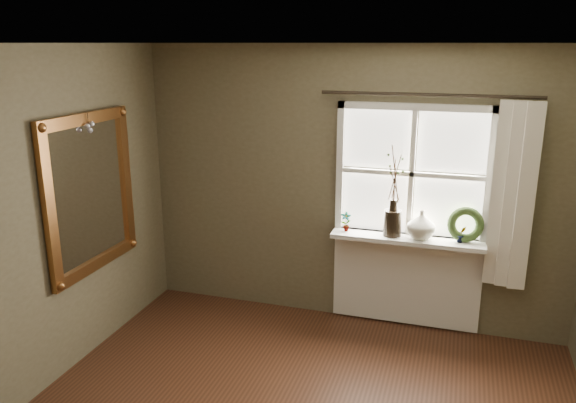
% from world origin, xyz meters
% --- Properties ---
extents(ceiling, '(4.50, 4.50, 0.00)m').
position_xyz_m(ceiling, '(0.00, 0.00, 2.60)').
color(ceiling, silver).
rests_on(ceiling, ground).
extents(wall_back, '(4.00, 0.10, 2.60)m').
position_xyz_m(wall_back, '(0.00, 2.30, 1.30)').
color(wall_back, brown).
rests_on(wall_back, ground).
extents(window_frame, '(1.36, 0.06, 1.24)m').
position_xyz_m(window_frame, '(0.55, 2.23, 1.48)').
color(window_frame, white).
rests_on(window_frame, wall_back).
extents(window_sill, '(1.36, 0.26, 0.04)m').
position_xyz_m(window_sill, '(0.55, 2.12, 0.90)').
color(window_sill, white).
rests_on(window_sill, wall_back).
extents(window_apron, '(1.36, 0.04, 0.88)m').
position_xyz_m(window_apron, '(0.55, 2.23, 0.46)').
color(window_apron, white).
rests_on(window_apron, ground).
extents(dark_jug, '(0.18, 0.18, 0.24)m').
position_xyz_m(dark_jug, '(0.41, 2.12, 1.04)').
color(dark_jug, black).
rests_on(dark_jug, window_sill).
extents(cream_vase, '(0.29, 0.29, 0.26)m').
position_xyz_m(cream_vase, '(0.67, 2.12, 1.05)').
color(cream_vase, beige).
rests_on(cream_vase, window_sill).
extents(wreath, '(0.33, 0.19, 0.32)m').
position_xyz_m(wreath, '(1.04, 2.16, 1.04)').
color(wreath, '#2F451E').
rests_on(wreath, window_sill).
extents(potted_plant_left, '(0.11, 0.09, 0.18)m').
position_xyz_m(potted_plant_left, '(-0.01, 2.12, 1.01)').
color(potted_plant_left, '#2F451E').
rests_on(potted_plant_left, window_sill).
extents(potted_plant_right, '(0.10, 0.09, 0.15)m').
position_xyz_m(potted_plant_right, '(1.01, 2.12, 1.00)').
color(potted_plant_right, '#2F451E').
rests_on(potted_plant_right, window_sill).
extents(curtain, '(0.36, 0.12, 1.59)m').
position_xyz_m(curtain, '(1.39, 2.13, 1.37)').
color(curtain, beige).
rests_on(curtain, wall_back).
extents(curtain_rod, '(1.84, 0.03, 0.03)m').
position_xyz_m(curtain_rod, '(0.65, 2.17, 2.18)').
color(curtain_rod, black).
rests_on(curtain_rod, wall_back).
extents(gilt_mirror, '(0.10, 1.12, 1.33)m').
position_xyz_m(gilt_mirror, '(-1.96, 1.07, 1.40)').
color(gilt_mirror, white).
rests_on(gilt_mirror, wall_left).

